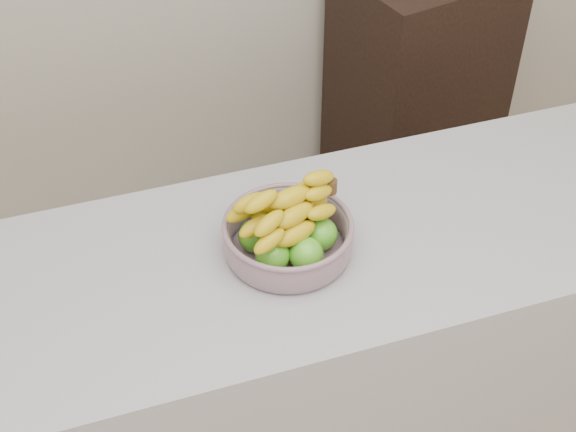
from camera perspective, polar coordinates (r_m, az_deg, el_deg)
name	(u,v)px	position (r m, az deg, el deg)	size (l,w,h in m)	color
room_shell	(520,132)	(0.67, 16.15, 5.75)	(4.05, 4.05, 2.73)	#BDB7AA
counter	(269,386)	(2.04, -1.37, -11.99)	(2.00, 0.60, 0.90)	#A5A6AD
cabinet	(415,96)	(3.00, 9.04, 8.44)	(0.54, 0.43, 0.97)	black
fruit_bowl	(288,233)	(1.68, -0.01, -1.22)	(0.28, 0.28, 0.17)	#8797A2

